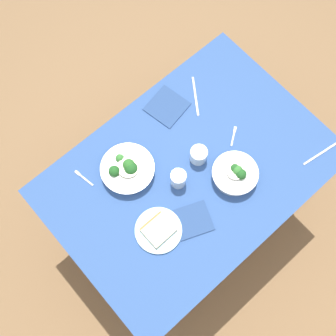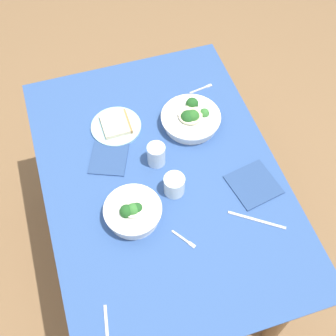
{
  "view_description": "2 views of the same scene",
  "coord_description": "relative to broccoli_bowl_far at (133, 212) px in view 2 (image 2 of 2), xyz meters",
  "views": [
    {
      "loc": [
        0.51,
        0.42,
        2.69
      ],
      "look_at": [
        0.07,
        -0.08,
        0.77
      ],
      "focal_mm": 46.2,
      "sensor_mm": 36.0,
      "label": 1
    },
    {
      "loc": [
        -0.93,
        0.27,
        2.26
      ],
      "look_at": [
        0.02,
        -0.03,
        0.77
      ],
      "focal_mm": 48.4,
      "sensor_mm": 36.0,
      "label": 2
    }
  ],
  "objects": [
    {
      "name": "napkin_folded_upper",
      "position": [
        -0.01,
        -0.48,
        -0.03
      ],
      "size": [
        0.2,
        0.2,
        0.01
      ],
      "primitive_type": "cube",
      "rotation": [
        0.0,
        0.0,
        0.18
      ],
      "color": "navy",
      "rests_on": "dining_table"
    },
    {
      "name": "ground_plane",
      "position": [
        0.14,
        -0.15,
        -0.79
      ],
      "size": [
        6.0,
        6.0,
        0.0
      ],
      "primitive_type": "plane",
      "color": "brown"
    },
    {
      "name": "table_knife_left",
      "position": [
        -0.39,
        0.19,
        -0.04
      ],
      "size": [
        0.2,
        0.04,
        0.0
      ],
      "primitive_type": "cube",
      "rotation": [
        0.0,
        0.0,
        2.99
      ],
      "color": "#B7B7BC",
      "rests_on": "dining_table"
    },
    {
      "name": "bread_side_plate",
      "position": [
        0.44,
        -0.04,
        -0.03
      ],
      "size": [
        0.21,
        0.21,
        0.03
      ],
      "color": "#99C6D1",
      "rests_on": "dining_table"
    },
    {
      "name": "broccoli_bowl_far",
      "position": [
        0.0,
        0.0,
        0.0
      ],
      "size": [
        0.22,
        0.22,
        0.1
      ],
      "color": "white",
      "rests_on": "dining_table"
    },
    {
      "name": "dining_table",
      "position": [
        0.14,
        -0.15,
        -0.16
      ],
      "size": [
        1.33,
        0.93,
        0.75
      ],
      "color": "#2D4C84",
      "rests_on": "ground_plane"
    },
    {
      "name": "table_knife_right",
      "position": [
        -0.15,
        -0.43,
        -0.04
      ],
      "size": [
        0.14,
        0.18,
        0.0
      ],
      "primitive_type": "cube",
      "rotation": [
        0.0,
        0.0,
        0.95
      ],
      "color": "#B7B7BC",
      "rests_on": "dining_table"
    },
    {
      "name": "napkin_folded_lower",
      "position": [
        0.29,
        0.03,
        -0.03
      ],
      "size": [
        0.21,
        0.2,
        0.01
      ],
      "primitive_type": "cube",
      "rotation": [
        0.0,
        0.0,
        -0.39
      ],
      "color": "navy",
      "rests_on": "dining_table"
    },
    {
      "name": "water_glass_side",
      "position": [
        0.21,
        -0.16,
        0.01
      ],
      "size": [
        0.07,
        0.07,
        0.1
      ],
      "primitive_type": "cylinder",
      "color": "silver",
      "rests_on": "dining_table"
    },
    {
      "name": "broccoli_bowl_near",
      "position": [
        0.36,
        -0.35,
        -0.0
      ],
      "size": [
        0.25,
        0.25,
        0.09
      ],
      "color": "white",
      "rests_on": "dining_table"
    },
    {
      "name": "water_glass_center",
      "position": [
        0.06,
        -0.18,
        0.0
      ],
      "size": [
        0.08,
        0.08,
        0.08
      ],
      "primitive_type": "cylinder",
      "color": "silver",
      "rests_on": "dining_table"
    },
    {
      "name": "fork_by_near_bowl",
      "position": [
        -0.15,
        -0.15,
        -0.04
      ],
      "size": [
        0.09,
        0.07,
        0.0
      ],
      "rotation": [
        0.0,
        0.0,
        3.74
      ],
      "color": "#B7B7BC",
      "rests_on": "dining_table"
    },
    {
      "name": "fork_by_far_bowl",
      "position": [
        0.54,
        -0.47,
        -0.04
      ],
      "size": [
        0.03,
        0.11,
        0.0
      ],
      "rotation": [
        0.0,
        0.0,
        4.88
      ],
      "color": "#B7B7BC",
      "rests_on": "dining_table"
    }
  ]
}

